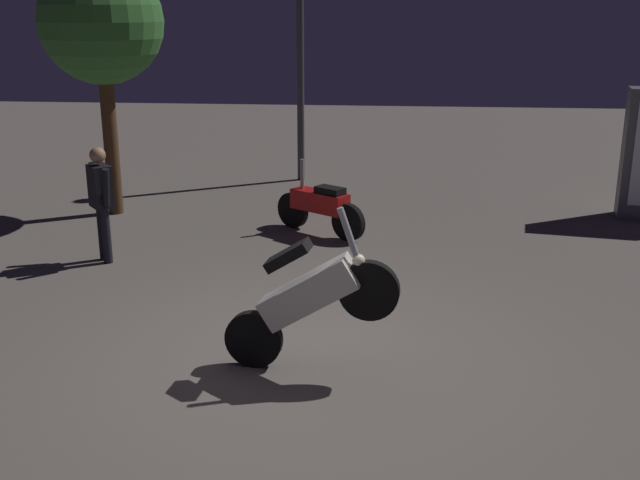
# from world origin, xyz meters

# --- Properties ---
(ground_plane) EXTENTS (40.00, 40.00, 0.00)m
(ground_plane) POSITION_xyz_m (0.00, 0.00, 0.00)
(ground_plane) COLOR #605951
(motorcycle_white_foreground) EXTENTS (1.66, 0.40, 1.63)m
(motorcycle_white_foreground) POSITION_xyz_m (0.07, -0.29, 0.74)
(motorcycle_white_foreground) COLOR black
(motorcycle_white_foreground) RESTS_ON ground_plane
(motorcycle_red_parked_left) EXTENTS (1.42, 1.03, 1.11)m
(motorcycle_red_parked_left) POSITION_xyz_m (-0.27, 4.26, 0.44)
(motorcycle_red_parked_left) COLOR black
(motorcycle_red_parked_left) RESTS_ON ground_plane
(person_rider_beside) EXTENTS (0.48, 0.57, 1.57)m
(person_rider_beside) POSITION_xyz_m (-3.05, 2.70, 0.93)
(person_rider_beside) COLOR black
(person_rider_beside) RESTS_ON ground_plane
(streetlamp_near) EXTENTS (0.36, 0.36, 4.87)m
(streetlamp_near) POSITION_xyz_m (-1.00, 8.02, 3.11)
(streetlamp_near) COLOR #38383D
(streetlamp_near) RESTS_ON ground_plane
(tree_left_bg) EXTENTS (1.95, 1.95, 4.07)m
(tree_left_bg) POSITION_xyz_m (-3.80, 5.17, 3.06)
(tree_left_bg) COLOR #4C331E
(tree_left_bg) RESTS_ON ground_plane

